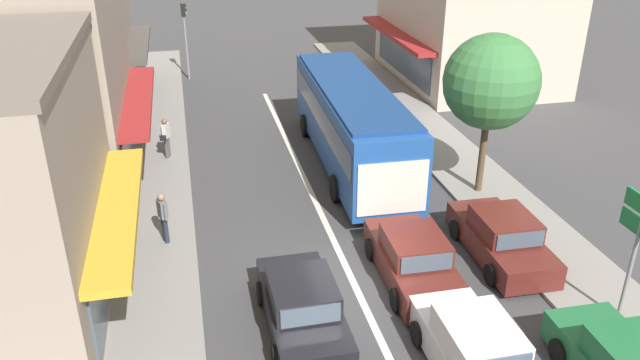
{
  "coord_description": "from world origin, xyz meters",
  "views": [
    {
      "loc": [
        -4.09,
        -13.45,
        10.11
      ],
      "look_at": [
        -0.01,
        4.66,
        1.2
      ],
      "focal_mm": 35.0,
      "sensor_mm": 36.0,
      "label": 1
    }
  ],
  "objects_px": {
    "pedestrian_with_handbag_near": "(166,136)",
    "pedestrian_browsing_midblock": "(163,215)",
    "city_bus": "(352,119)",
    "sedan_queue_gap_filler": "(413,259)",
    "street_tree_right": "(491,82)",
    "parked_sedan_kerb_second": "(501,238)",
    "sedan_adjacent_lane_trail": "(302,308)",
    "hatchback_queue_far_back": "(472,349)",
    "traffic_light_downstreet": "(185,28)"
  },
  "relations": [
    {
      "from": "parked_sedan_kerb_second",
      "to": "street_tree_right",
      "type": "distance_m",
      "value": 5.49
    },
    {
      "from": "parked_sedan_kerb_second",
      "to": "pedestrian_browsing_midblock",
      "type": "xyz_separation_m",
      "value": [
        -9.66,
        2.88,
        0.4
      ]
    },
    {
      "from": "traffic_light_downstreet",
      "to": "city_bus",
      "type": "bearing_deg",
      "value": -66.52
    },
    {
      "from": "pedestrian_browsing_midblock",
      "to": "traffic_light_downstreet",
      "type": "bearing_deg",
      "value": 85.83
    },
    {
      "from": "city_bus",
      "to": "sedan_queue_gap_filler",
      "type": "distance_m",
      "value": 8.14
    },
    {
      "from": "sedan_queue_gap_filler",
      "to": "parked_sedan_kerb_second",
      "type": "height_order",
      "value": "same"
    },
    {
      "from": "parked_sedan_kerb_second",
      "to": "traffic_light_downstreet",
      "type": "relative_size",
      "value": 1.01
    },
    {
      "from": "sedan_queue_gap_filler",
      "to": "pedestrian_browsing_midblock",
      "type": "height_order",
      "value": "pedestrian_browsing_midblock"
    },
    {
      "from": "pedestrian_with_handbag_near",
      "to": "sedan_adjacent_lane_trail",
      "type": "bearing_deg",
      "value": -74.29
    },
    {
      "from": "city_bus",
      "to": "parked_sedan_kerb_second",
      "type": "xyz_separation_m",
      "value": [
        2.53,
        -7.53,
        -1.22
      ]
    },
    {
      "from": "sedan_adjacent_lane_trail",
      "to": "street_tree_right",
      "type": "distance_m",
      "value": 10.32
    },
    {
      "from": "city_bus",
      "to": "sedan_adjacent_lane_trail",
      "type": "distance_m",
      "value": 10.3
    },
    {
      "from": "pedestrian_with_handbag_near",
      "to": "pedestrian_browsing_midblock",
      "type": "height_order",
      "value": "same"
    },
    {
      "from": "hatchback_queue_far_back",
      "to": "parked_sedan_kerb_second",
      "type": "height_order",
      "value": "hatchback_queue_far_back"
    },
    {
      "from": "hatchback_queue_far_back",
      "to": "traffic_light_downstreet",
      "type": "bearing_deg",
      "value": 102.06
    },
    {
      "from": "sedan_adjacent_lane_trail",
      "to": "street_tree_right",
      "type": "xyz_separation_m",
      "value": [
        7.62,
        6.04,
        3.44
      ]
    },
    {
      "from": "pedestrian_with_handbag_near",
      "to": "pedestrian_browsing_midblock",
      "type": "distance_m",
      "value": 6.6
    },
    {
      "from": "sedan_adjacent_lane_trail",
      "to": "traffic_light_downstreet",
      "type": "bearing_deg",
      "value": 94.98
    },
    {
      "from": "sedan_adjacent_lane_trail",
      "to": "sedan_queue_gap_filler",
      "type": "bearing_deg",
      "value": 22.98
    },
    {
      "from": "city_bus",
      "to": "parked_sedan_kerb_second",
      "type": "relative_size",
      "value": 2.58
    },
    {
      "from": "hatchback_queue_far_back",
      "to": "street_tree_right",
      "type": "distance_m",
      "value": 9.99
    },
    {
      "from": "sedan_queue_gap_filler",
      "to": "parked_sedan_kerb_second",
      "type": "bearing_deg",
      "value": 9.84
    },
    {
      "from": "city_bus",
      "to": "street_tree_right",
      "type": "height_order",
      "value": "street_tree_right"
    },
    {
      "from": "sedan_queue_gap_filler",
      "to": "sedan_adjacent_lane_trail",
      "type": "distance_m",
      "value": 3.71
    },
    {
      "from": "parked_sedan_kerb_second",
      "to": "street_tree_right",
      "type": "bearing_deg",
      "value": 72.73
    },
    {
      "from": "city_bus",
      "to": "pedestrian_with_handbag_near",
      "type": "bearing_deg",
      "value": 164.53
    },
    {
      "from": "hatchback_queue_far_back",
      "to": "sedan_adjacent_lane_trail",
      "type": "height_order",
      "value": "hatchback_queue_far_back"
    },
    {
      "from": "sedan_adjacent_lane_trail",
      "to": "parked_sedan_kerb_second",
      "type": "distance_m",
      "value": 6.65
    },
    {
      "from": "traffic_light_downstreet",
      "to": "pedestrian_with_handbag_near",
      "type": "xyz_separation_m",
      "value": [
        -1.23,
        -11.43,
        -1.79
      ]
    },
    {
      "from": "sedan_adjacent_lane_trail",
      "to": "pedestrian_with_handbag_near",
      "type": "height_order",
      "value": "pedestrian_with_handbag_near"
    },
    {
      "from": "sedan_adjacent_lane_trail",
      "to": "traffic_light_downstreet",
      "type": "distance_m",
      "value": 23.06
    },
    {
      "from": "pedestrian_with_handbag_near",
      "to": "city_bus",
      "type": "bearing_deg",
      "value": -15.47
    },
    {
      "from": "city_bus",
      "to": "traffic_light_downstreet",
      "type": "height_order",
      "value": "traffic_light_downstreet"
    },
    {
      "from": "traffic_light_downstreet",
      "to": "street_tree_right",
      "type": "relative_size",
      "value": 0.73
    },
    {
      "from": "city_bus",
      "to": "street_tree_right",
      "type": "distance_m",
      "value": 5.59
    },
    {
      "from": "sedan_adjacent_lane_trail",
      "to": "pedestrian_browsing_midblock",
      "type": "height_order",
      "value": "pedestrian_browsing_midblock"
    },
    {
      "from": "sedan_queue_gap_filler",
      "to": "traffic_light_downstreet",
      "type": "bearing_deg",
      "value": 104.16
    },
    {
      "from": "city_bus",
      "to": "pedestrian_with_handbag_near",
      "type": "relative_size",
      "value": 6.7
    },
    {
      "from": "parked_sedan_kerb_second",
      "to": "traffic_light_downstreet",
      "type": "xyz_separation_m",
      "value": [
        -8.34,
        20.91,
        2.19
      ]
    },
    {
      "from": "hatchback_queue_far_back",
      "to": "street_tree_right",
      "type": "relative_size",
      "value": 0.65
    },
    {
      "from": "sedan_queue_gap_filler",
      "to": "sedan_adjacent_lane_trail",
      "type": "xyz_separation_m",
      "value": [
        -3.41,
        -1.45,
        0.0
      ]
    },
    {
      "from": "sedan_adjacent_lane_trail",
      "to": "city_bus",
      "type": "bearing_deg",
      "value": 68.07
    },
    {
      "from": "sedan_adjacent_lane_trail",
      "to": "hatchback_queue_far_back",
      "type": "bearing_deg",
      "value": -34.74
    },
    {
      "from": "parked_sedan_kerb_second",
      "to": "pedestrian_browsing_midblock",
      "type": "distance_m",
      "value": 10.09
    },
    {
      "from": "sedan_adjacent_lane_trail",
      "to": "parked_sedan_kerb_second",
      "type": "bearing_deg",
      "value": 17.13
    },
    {
      "from": "sedan_queue_gap_filler",
      "to": "street_tree_right",
      "type": "xyz_separation_m",
      "value": [
        4.21,
        4.59,
        3.44
      ]
    },
    {
      "from": "pedestrian_with_handbag_near",
      "to": "pedestrian_browsing_midblock",
      "type": "xyz_separation_m",
      "value": [
        -0.09,
        -6.6,
        -0.0
      ]
    },
    {
      "from": "sedan_adjacent_lane_trail",
      "to": "street_tree_right",
      "type": "relative_size",
      "value": 0.73
    },
    {
      "from": "city_bus",
      "to": "street_tree_right",
      "type": "xyz_separation_m",
      "value": [
        3.8,
        -3.45,
        2.22
      ]
    },
    {
      "from": "parked_sedan_kerb_second",
      "to": "traffic_light_downstreet",
      "type": "distance_m",
      "value": 22.62
    }
  ]
}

